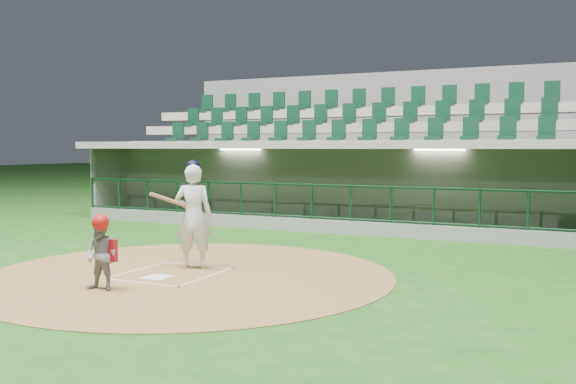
# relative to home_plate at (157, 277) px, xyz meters

# --- Properties ---
(ground) EXTENTS (120.00, 120.00, 0.00)m
(ground) POSITION_rel_home_plate_xyz_m (0.00, 0.70, -0.02)
(ground) COLOR #1C4C15
(ground) RESTS_ON ground
(dirt_circle) EXTENTS (7.20, 7.20, 0.01)m
(dirt_circle) POSITION_rel_home_plate_xyz_m (0.30, 0.50, -0.02)
(dirt_circle) COLOR brown
(dirt_circle) RESTS_ON ground
(home_plate) EXTENTS (0.43, 0.43, 0.02)m
(home_plate) POSITION_rel_home_plate_xyz_m (0.00, 0.00, 0.00)
(home_plate) COLOR white
(home_plate) RESTS_ON dirt_circle
(batter_box_chalk) EXTENTS (1.55, 1.80, 0.01)m
(batter_box_chalk) POSITION_rel_home_plate_xyz_m (0.00, 0.40, -0.00)
(batter_box_chalk) COLOR white
(batter_box_chalk) RESTS_ON ground
(dugout_structure) EXTENTS (16.40, 3.70, 3.00)m
(dugout_structure) POSITION_rel_home_plate_xyz_m (0.12, 8.52, 0.94)
(dugout_structure) COLOR slate
(dugout_structure) RESTS_ON ground
(seating_deck) EXTENTS (17.00, 6.72, 5.15)m
(seating_deck) POSITION_rel_home_plate_xyz_m (0.00, 11.61, 1.40)
(seating_deck) COLOR slate
(seating_deck) RESTS_ON ground
(batter) EXTENTS (0.94, 0.97, 2.00)m
(batter) POSITION_rel_home_plate_xyz_m (0.05, 1.04, 0.98)
(batter) COLOR white
(batter) RESTS_ON dirt_circle
(catcher) EXTENTS (0.58, 0.47, 1.19)m
(catcher) POSITION_rel_home_plate_xyz_m (-0.20, -1.13, 0.58)
(catcher) COLOR gray
(catcher) RESTS_ON dirt_circle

